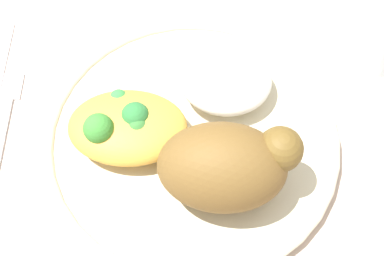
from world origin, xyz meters
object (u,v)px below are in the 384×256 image
object	(u,v)px
roasted_chicken	(227,166)
rice_pile	(225,80)
mac_cheese_with_broccoli	(126,126)
fork	(4,121)
plate	(192,137)

from	to	relation	value
roasted_chicken	rice_pile	size ratio (longest dim) A/B	1.32
rice_pile	mac_cheese_with_broccoli	world-z (taller)	mac_cheese_with_broccoli
roasted_chicken	mac_cheese_with_broccoli	bearing A→B (deg)	153.32
rice_pile	roasted_chicken	bearing A→B (deg)	-89.08
mac_cheese_with_broccoli	fork	size ratio (longest dim) A/B	0.81
plate	mac_cheese_with_broccoli	world-z (taller)	mac_cheese_with_broccoli
rice_pile	fork	bearing A→B (deg)	-169.93
rice_pile	plate	bearing A→B (deg)	-120.17
roasted_chicken	mac_cheese_with_broccoli	world-z (taller)	roasted_chicken
roasted_chicken	fork	distance (m)	0.25
mac_cheese_with_broccoli	rice_pile	bearing A→B (deg)	32.36
roasted_chicken	fork	size ratio (longest dim) A/B	0.87
roasted_chicken	rice_pile	distance (m)	0.11
plate	rice_pile	distance (m)	0.07
rice_pile	mac_cheese_with_broccoli	xyz separation A→B (m)	(-0.09, -0.06, 0.00)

